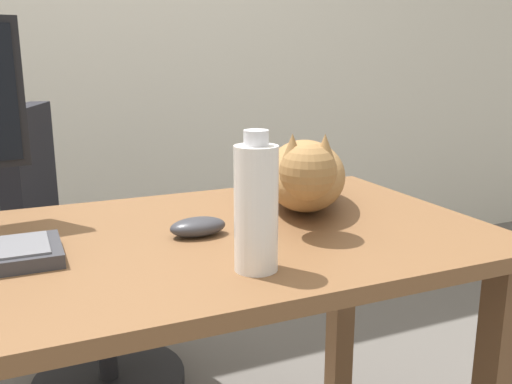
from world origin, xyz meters
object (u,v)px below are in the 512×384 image
object	(u,v)px
computer_mouse	(198,227)
water_bottle	(256,207)
office_chair	(85,276)
cat	(306,174)

from	to	relation	value
computer_mouse	water_bottle	xyz separation A→B (m)	(0.03, -0.20, 0.09)
office_chair	water_bottle	world-z (taller)	water_bottle
water_bottle	office_chair	bearing A→B (deg)	101.12
cat	water_bottle	bearing A→B (deg)	-130.43
office_chair	water_bottle	bearing A→B (deg)	-78.88
office_chair	computer_mouse	distance (m)	0.79
computer_mouse	office_chair	bearing A→B (deg)	101.77
office_chair	cat	world-z (taller)	office_chair
water_bottle	computer_mouse	bearing A→B (deg)	98.88
cat	water_bottle	distance (m)	0.39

